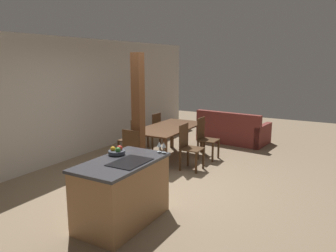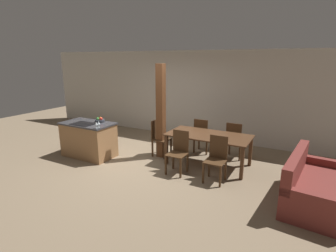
{
  "view_description": "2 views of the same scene",
  "coord_description": "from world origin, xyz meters",
  "px_view_note": "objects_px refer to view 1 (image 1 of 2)",
  "views": [
    {
      "loc": [
        -4.81,
        -2.87,
        2.2
      ],
      "look_at": [
        0.6,
        0.2,
        0.95
      ],
      "focal_mm": 35.0,
      "sensor_mm": 36.0,
      "label": 1
    },
    {
      "loc": [
        3.38,
        -4.92,
        2.45
      ],
      "look_at": [
        0.6,
        0.2,
        0.95
      ],
      "focal_mm": 28.0,
      "sensor_mm": 36.0,
      "label": 2
    }
  ],
  "objects_px": {
    "wine_glass_middle": "(159,145)",
    "dining_chair_near_left": "(189,146)",
    "kitchen_island": "(122,192)",
    "dining_table": "(169,131)",
    "dining_chair_near_right": "(205,138)",
    "dining_chair_far_right": "(153,131)",
    "dining_chair_far_left": "(132,138)",
    "fruit_bowl": "(117,151)",
    "timber_post": "(138,116)",
    "couch": "(233,132)",
    "wine_glass_near": "(164,145)",
    "dining_chair_head_end": "(135,152)"
  },
  "relations": [
    {
      "from": "kitchen_island",
      "to": "timber_post",
      "type": "bearing_deg",
      "value": 27.48
    },
    {
      "from": "wine_glass_near",
      "to": "dining_chair_near_right",
      "type": "bearing_deg",
      "value": 10.55
    },
    {
      "from": "dining_chair_far_right",
      "to": "timber_post",
      "type": "distance_m",
      "value": 1.96
    },
    {
      "from": "dining_chair_near_left",
      "to": "timber_post",
      "type": "height_order",
      "value": "timber_post"
    },
    {
      "from": "dining_chair_near_left",
      "to": "fruit_bowl",
      "type": "bearing_deg",
      "value": 179.12
    },
    {
      "from": "dining_chair_far_left",
      "to": "fruit_bowl",
      "type": "bearing_deg",
      "value": 31.21
    },
    {
      "from": "wine_glass_middle",
      "to": "dining_chair_head_end",
      "type": "xyz_separation_m",
      "value": [
        0.97,
        1.13,
        -0.51
      ]
    },
    {
      "from": "dining_chair_near_left",
      "to": "dining_chair_head_end",
      "type": "xyz_separation_m",
      "value": [
        -0.9,
        0.7,
        0.0
      ]
    },
    {
      "from": "couch",
      "to": "timber_post",
      "type": "distance_m",
      "value": 3.66
    },
    {
      "from": "fruit_bowl",
      "to": "wine_glass_middle",
      "type": "relative_size",
      "value": 1.59
    },
    {
      "from": "dining_table",
      "to": "kitchen_island",
      "type": "bearing_deg",
      "value": -162.74
    },
    {
      "from": "dining_chair_near_left",
      "to": "dining_chair_far_left",
      "type": "bearing_deg",
      "value": 90.0
    },
    {
      "from": "fruit_bowl",
      "to": "couch",
      "type": "xyz_separation_m",
      "value": [
        4.93,
        -0.07,
        -0.66
      ]
    },
    {
      "from": "dining_chair_far_right",
      "to": "timber_post",
      "type": "bearing_deg",
      "value": 23.97
    },
    {
      "from": "dining_chair_near_right",
      "to": "dining_table",
      "type": "bearing_deg",
      "value": 121.46
    },
    {
      "from": "timber_post",
      "to": "wine_glass_middle",
      "type": "bearing_deg",
      "value": -133.92
    },
    {
      "from": "wine_glass_near",
      "to": "dining_chair_near_right",
      "type": "distance_m",
      "value": 2.82
    },
    {
      "from": "wine_glass_near",
      "to": "dining_table",
      "type": "height_order",
      "value": "wine_glass_near"
    },
    {
      "from": "timber_post",
      "to": "dining_chair_head_end",
      "type": "bearing_deg",
      "value": 152.12
    },
    {
      "from": "dining_chair_far_left",
      "to": "wine_glass_middle",
      "type": "bearing_deg",
      "value": 44.5
    },
    {
      "from": "wine_glass_middle",
      "to": "wine_glass_near",
      "type": "bearing_deg",
      "value": -90.0
    },
    {
      "from": "dining_chair_near_left",
      "to": "timber_post",
      "type": "bearing_deg",
      "value": 141.18
    },
    {
      "from": "dining_table",
      "to": "couch",
      "type": "distance_m",
      "value": 2.38
    },
    {
      "from": "fruit_bowl",
      "to": "dining_chair_near_right",
      "type": "xyz_separation_m",
      "value": [
        3.13,
        -0.03,
        -0.45
      ]
    },
    {
      "from": "dining_chair_near_right",
      "to": "dining_chair_far_left",
      "type": "relative_size",
      "value": 1.0
    },
    {
      "from": "dining_chair_near_left",
      "to": "timber_post",
      "type": "relative_size",
      "value": 0.4
    },
    {
      "from": "kitchen_island",
      "to": "dining_chair_far_right",
      "type": "xyz_separation_m",
      "value": [
        3.33,
        1.6,
        0.04
      ]
    },
    {
      "from": "dining_chair_near_right",
      "to": "dining_chair_head_end",
      "type": "relative_size",
      "value": 1.0
    },
    {
      "from": "dining_chair_far_left",
      "to": "dining_chair_head_end",
      "type": "bearing_deg",
      "value": 37.93
    },
    {
      "from": "wine_glass_middle",
      "to": "couch",
      "type": "relative_size",
      "value": 0.08
    },
    {
      "from": "wine_glass_middle",
      "to": "dining_chair_near_left",
      "type": "bearing_deg",
      "value": 12.94
    },
    {
      "from": "dining_chair_near_right",
      "to": "dining_chair_head_end",
      "type": "distance_m",
      "value": 1.9
    },
    {
      "from": "timber_post",
      "to": "wine_glass_near",
      "type": "bearing_deg",
      "value": -131.92
    },
    {
      "from": "wine_glass_middle",
      "to": "dining_chair_near_left",
      "type": "distance_m",
      "value": 1.99
    },
    {
      "from": "kitchen_island",
      "to": "dining_table",
      "type": "height_order",
      "value": "kitchen_island"
    },
    {
      "from": "dining_chair_near_right",
      "to": "dining_chair_far_left",
      "type": "distance_m",
      "value": 1.65
    },
    {
      "from": "kitchen_island",
      "to": "fruit_bowl",
      "type": "relative_size",
      "value": 5.59
    },
    {
      "from": "wine_glass_middle",
      "to": "dining_chair_far_left",
      "type": "distance_m",
      "value": 2.67
    },
    {
      "from": "fruit_bowl",
      "to": "dining_table",
      "type": "relative_size",
      "value": 0.13
    },
    {
      "from": "kitchen_island",
      "to": "dining_chair_far_right",
      "type": "distance_m",
      "value": 3.7
    },
    {
      "from": "dining_chair_head_end",
      "to": "wine_glass_middle",
      "type": "bearing_deg",
      "value": 139.55
    },
    {
      "from": "wine_glass_near",
      "to": "dining_chair_far_right",
      "type": "bearing_deg",
      "value": 35.06
    },
    {
      "from": "dining_chair_near_left",
      "to": "dining_chair_near_right",
      "type": "bearing_deg",
      "value": 0.0
    },
    {
      "from": "wine_glass_near",
      "to": "dining_chair_near_left",
      "type": "bearing_deg",
      "value": 15.22
    },
    {
      "from": "dining_chair_far_right",
      "to": "couch",
      "type": "distance_m",
      "value": 2.32
    },
    {
      "from": "dining_chair_head_end",
      "to": "wine_glass_near",
      "type": "bearing_deg",
      "value": 141.45
    },
    {
      "from": "dining_chair_head_end",
      "to": "dining_chair_far_left",
      "type": "bearing_deg",
      "value": -52.07
    },
    {
      "from": "dining_table",
      "to": "wine_glass_middle",
      "type": "bearing_deg",
      "value": -153.77
    },
    {
      "from": "dining_chair_far_left",
      "to": "dining_chair_near_left",
      "type": "bearing_deg",
      "value": 90.0
    },
    {
      "from": "dining_chair_head_end",
      "to": "couch",
      "type": "distance_m",
      "value": 3.65
    }
  ]
}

